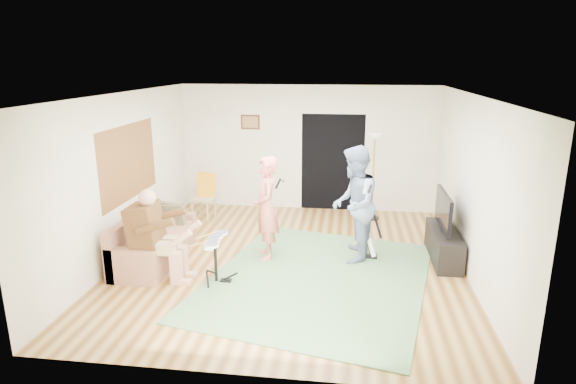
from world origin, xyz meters
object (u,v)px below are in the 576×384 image
Objects in this scene: singer at (266,208)px; sofa at (151,245)px; guitar_spare at (371,245)px; television at (444,210)px; tv_cabinet at (444,245)px; drum_kit at (216,262)px; dining_chair at (204,203)px; torchiere_lamp at (374,161)px; guitarist at (354,204)px.

sofa is at bearing -95.60° from singer.
television is at bearing 4.42° from guitar_spare.
singer is at bearing -174.29° from tv_cabinet.
television is (3.45, 1.30, 0.54)m from drum_kit.
guitar_spare is 0.84× the size of dining_chair.
tv_cabinet is at bearing 79.13° from singer.
dining_chair is at bearing 160.88° from tv_cabinet.
dining_chair is (-1.05, 2.88, 0.03)m from drum_kit.
torchiere_lamp is 2.30m from television.
dining_chair is at bearing 153.74° from guitar_spare.
sofa is 2.68× the size of drum_kit.
torchiere_lamp reaches higher than singer.
television reaches higher than dining_chair.
guitarist is at bearing 29.12° from drum_kit.
drum_kit is at bearing -152.34° from guitar_spare.
torchiere_lamp is at bearing 54.07° from drum_kit.
television reaches higher than tv_cabinet.
guitar_spare is at bearing 27.66° from drum_kit.
torchiere_lamp is at bearing 118.70° from tv_cabinet.
guitarist is at bearing -19.09° from dining_chair.
television reaches higher than guitar_spare.
television reaches higher than sofa.
tv_cabinet is (1.18, 0.09, 0.02)m from guitar_spare.
guitar_spare reaches higher than sofa.
drum_kit is 0.40× the size of torchiere_lamp.
sofa is 3.40m from guitarist.
dining_chair is at bearing -172.91° from torchiere_lamp.
sofa is 2.25m from dining_chair.
torchiere_lamp is (0.08, 2.10, 0.99)m from guitar_spare.
guitarist is (2.01, 1.12, 0.64)m from drum_kit.
singer is at bearing -173.30° from guitar_spare.
sofa is 4.83m from tv_cabinet.
sofa is at bearing -85.08° from dining_chair.
guitar_spare is at bearing -175.58° from television.
television is (-0.05, 0.00, 0.60)m from tv_cabinet.
drum_kit reaches higher than tv_cabinet.
singer reaches higher than tv_cabinet.
guitarist is 2.25m from torchiere_lamp.
singer is (1.87, 0.36, 0.60)m from sofa.
torchiere_lamp is 3.59m from dining_chair.
sofa is 1.37× the size of tv_cabinet.
torchiere_lamp reaches higher than television.
singer is 2.95m from torchiere_lamp.
singer is 1.23× the size of tv_cabinet.
singer is 2.16× the size of guitar_spare.
drum_kit is at bearing -59.06° from dining_chair.
drum_kit is 0.42× the size of singer.
guitarist reaches higher than guitar_spare.
guitarist reaches higher than television.
tv_cabinet is at bearing 0.00° from television.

